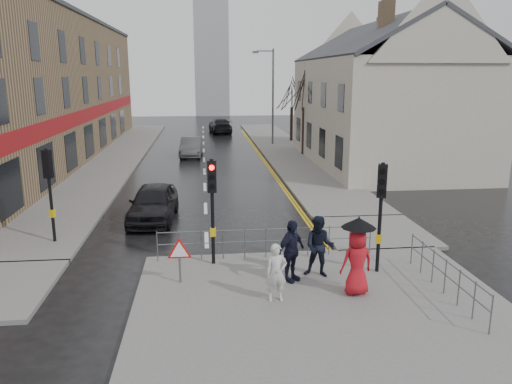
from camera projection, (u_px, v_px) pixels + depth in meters
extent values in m
plane|color=black|center=(208.00, 270.00, 15.85)|extent=(120.00, 120.00, 0.00)
cube|color=#605E5B|center=(327.00, 315.00, 12.76)|extent=(10.00, 9.00, 0.14)
cube|color=#605E5B|center=(117.00, 156.00, 37.42)|extent=(4.00, 44.00, 0.14)
cube|color=#605E5B|center=(284.00, 149.00, 40.69)|extent=(4.00, 40.00, 0.14)
cube|color=#605E5B|center=(374.00, 232.00, 19.41)|extent=(4.00, 4.20, 0.14)
cube|color=#84694C|center=(29.00, 90.00, 34.74)|extent=(8.00, 42.00, 10.00)
cube|color=#B8B2A1|center=(381.00, 113.00, 33.70)|extent=(9.00, 16.00, 7.00)
cube|color=#84694C|center=(386.00, 17.00, 28.36)|extent=(0.70, 0.90, 1.80)
cube|color=#84694C|center=(383.00, 30.00, 36.38)|extent=(0.70, 0.90, 1.80)
cube|color=#94979D|center=(211.00, 54.00, 73.91)|extent=(5.00, 5.00, 18.00)
cylinder|color=black|center=(213.00, 212.00, 15.64)|extent=(0.11, 0.11, 3.40)
cube|color=black|center=(212.00, 176.00, 15.38)|extent=(0.28, 0.22, 1.00)
cylinder|color=#FF0C07|center=(212.00, 168.00, 15.17)|extent=(0.16, 0.04, 0.16)
cylinder|color=black|center=(212.00, 177.00, 15.24)|extent=(0.16, 0.04, 0.16)
cylinder|color=black|center=(212.00, 187.00, 15.31)|extent=(0.16, 0.04, 0.16)
cube|color=gold|center=(213.00, 232.00, 15.79)|extent=(0.18, 0.14, 0.28)
cylinder|color=black|center=(380.00, 218.00, 15.00)|extent=(0.11, 0.11, 3.40)
cube|color=black|center=(382.00, 181.00, 14.73)|extent=(0.34, 0.30, 1.00)
cylinder|color=black|center=(383.00, 172.00, 14.53)|extent=(0.16, 0.09, 0.16)
cylinder|color=black|center=(382.00, 182.00, 14.60)|extent=(0.16, 0.09, 0.16)
cylinder|color=black|center=(382.00, 192.00, 14.67)|extent=(0.16, 0.09, 0.16)
cube|color=gold|center=(379.00, 239.00, 15.15)|extent=(0.22, 0.19, 0.28)
cylinder|color=black|center=(51.00, 196.00, 17.76)|extent=(0.11, 0.11, 3.40)
cube|color=black|center=(47.00, 164.00, 17.50)|extent=(0.34, 0.30, 1.00)
cylinder|color=black|center=(49.00, 155.00, 17.56)|extent=(0.16, 0.09, 0.16)
cylinder|color=black|center=(50.00, 163.00, 17.63)|extent=(0.16, 0.09, 0.16)
cylinder|color=black|center=(51.00, 172.00, 17.70)|extent=(0.16, 0.09, 0.16)
cube|color=gold|center=(52.00, 213.00, 17.91)|extent=(0.22, 0.19, 0.28)
cylinder|color=#595B5E|center=(157.00, 246.00, 16.12)|extent=(0.04, 0.04, 1.00)
cylinder|color=#595B5E|center=(370.00, 239.00, 16.85)|extent=(0.04, 0.04, 1.00)
cylinder|color=#595B5E|center=(266.00, 229.00, 16.38)|extent=(7.10, 0.04, 0.04)
cylinder|color=#595B5E|center=(266.00, 241.00, 16.47)|extent=(7.10, 0.04, 0.04)
cylinder|color=#595B5E|center=(412.00, 249.00, 15.89)|extent=(0.04, 0.04, 1.00)
cylinder|color=#595B5E|center=(491.00, 315.00, 11.54)|extent=(0.04, 0.04, 1.00)
cylinder|color=#595B5E|center=(447.00, 261.00, 13.61)|extent=(0.04, 4.50, 0.04)
cylinder|color=#595B5E|center=(445.00, 275.00, 13.70)|extent=(0.04, 4.50, 0.04)
cylinder|color=#595B5E|center=(180.00, 268.00, 14.48)|extent=(0.06, 0.06, 0.85)
cylinder|color=red|center=(179.00, 251.00, 14.36)|extent=(0.80, 0.03, 0.80)
cylinder|color=white|center=(179.00, 252.00, 14.34)|extent=(0.60, 0.03, 0.60)
cylinder|color=#595B5E|center=(273.00, 97.00, 42.60)|extent=(0.16, 0.16, 8.00)
cylinder|color=#595B5E|center=(265.00, 51.00, 41.65)|extent=(1.40, 0.10, 0.10)
cube|color=#595B5E|center=(255.00, 52.00, 41.60)|extent=(0.50, 0.25, 0.18)
cylinder|color=#30221A|center=(304.00, 131.00, 37.47)|extent=(0.26, 0.26, 3.50)
cylinder|color=#30221A|center=(291.00, 124.00, 45.32)|extent=(0.26, 0.26, 3.00)
imported|color=beige|center=(276.00, 273.00, 13.24)|extent=(0.59, 0.41, 1.57)
imported|color=black|center=(319.00, 247.00, 14.81)|extent=(1.09, 0.96, 1.86)
imported|color=#AC141E|center=(357.00, 262.00, 13.61)|extent=(0.98, 0.71, 1.85)
cylinder|color=black|center=(357.00, 259.00, 13.59)|extent=(0.02, 0.02, 2.05)
cone|color=black|center=(359.00, 223.00, 13.35)|extent=(0.96, 0.96, 0.28)
imported|color=black|center=(291.00, 251.00, 14.47)|extent=(1.12, 1.03, 1.84)
imported|color=black|center=(153.00, 203.00, 21.07)|extent=(2.09, 4.60, 1.53)
imported|color=#3E4143|center=(191.00, 147.00, 37.51)|extent=(1.74, 4.40, 1.43)
imported|color=black|center=(220.00, 126.00, 52.39)|extent=(2.47, 5.35, 1.51)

